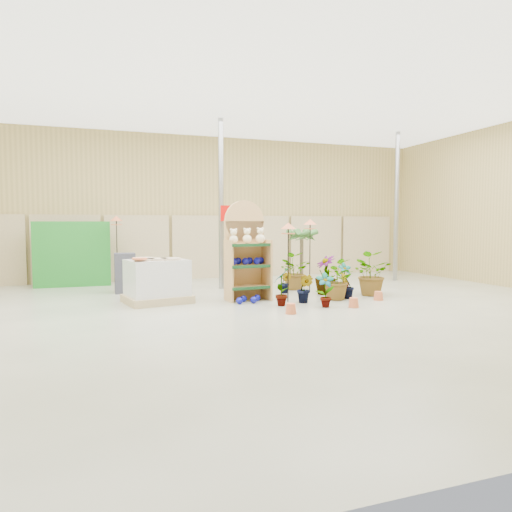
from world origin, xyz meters
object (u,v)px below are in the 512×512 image
at_px(pallet_stack, 157,281).
at_px(bird_table_front, 288,229).
at_px(display_shelf, 246,254).
at_px(potted_plant_2, 335,280).

bearing_deg(pallet_stack, bird_table_front, -29.08).
bearing_deg(display_shelf, potted_plant_2, -24.32).
distance_m(bird_table_front, potted_plant_2, 1.63).
distance_m(pallet_stack, potted_plant_2, 4.00).
distance_m(display_shelf, bird_table_front, 1.17).
bearing_deg(pallet_stack, potted_plant_2, -25.29).
xyz_separation_m(display_shelf, potted_plant_2, (1.92, -0.69, -0.58)).
height_order(pallet_stack, bird_table_front, bird_table_front).
bearing_deg(bird_table_front, potted_plant_2, -3.06).
distance_m(pallet_stack, bird_table_front, 3.12).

